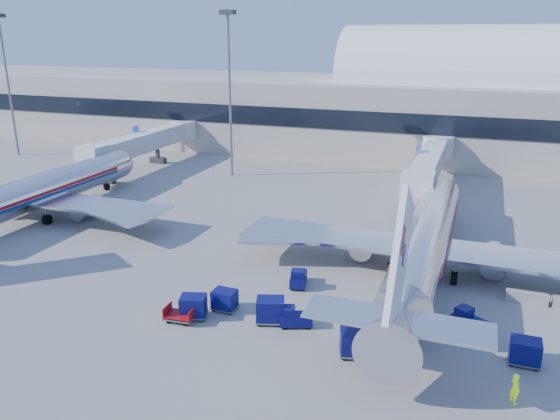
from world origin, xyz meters
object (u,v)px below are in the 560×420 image
at_px(jetbridge_mid, 149,141).
at_px(cart_train_c, 193,306).
at_px(cart_solo_far, 525,351).
at_px(ramp_worker, 515,388).
at_px(cart_train_a, 270,310).
at_px(mast_far_west, 5,65).
at_px(tug_left, 298,278).
at_px(cart_open_red, 181,316).
at_px(mast_west, 229,70).
at_px(cart_train_b, 225,300).
at_px(airliner_main, 425,243).
at_px(barrier_near, 527,298).
at_px(tug_right, 469,321).
at_px(tug_lead, 294,317).
at_px(jetbridge_near, 430,162).
at_px(cart_solo_near, 356,341).
at_px(airliner_mid, 32,193).

distance_m(jetbridge_mid, cart_train_c, 49.70).
bearing_deg(cart_solo_far, ramp_worker, -99.84).
xyz_separation_m(cart_train_a, ramp_worker, (15.90, -3.53, -0.05)).
distance_m(mast_far_west, cart_solo_far, 86.86).
xyz_separation_m(mast_far_west, tug_left, (60.75, -31.30, -14.07)).
relative_size(jetbridge_mid, cart_solo_far, 14.56).
height_order(jetbridge_mid, ramp_worker, jetbridge_mid).
height_order(jetbridge_mid, cart_train_c, jetbridge_mid).
xyz_separation_m(cart_train_c, cart_open_red, (-0.61, -0.80, -0.50)).
xyz_separation_m(mast_west, cart_solo_far, (37.43, -36.82, -13.90)).
bearing_deg(cart_open_red, cart_train_b, 44.95).
xyz_separation_m(airliner_main, ramp_worker, (6.71, -15.59, -2.01)).
relative_size(cart_solo_far, ramp_worker, 1.03).
distance_m(mast_west, tug_left, 40.11).
xyz_separation_m(barrier_near, tug_right, (-3.97, -5.86, 0.28)).
xyz_separation_m(mast_far_west, tug_lead, (62.57, -37.46, -14.12)).
bearing_deg(airliner_main, cart_solo_far, -56.72).
distance_m(jetbridge_near, cart_solo_near, 40.44).
bearing_deg(airliner_mid, tug_right, -10.29).
relative_size(tug_right, cart_solo_near, 1.11).
bearing_deg(jetbridge_mid, tug_lead, -45.99).
distance_m(jetbridge_mid, tug_right, 59.64).
xyz_separation_m(jetbridge_mid, tug_right, (48.43, -34.66, -3.19)).
relative_size(mast_west, tug_left, 8.54).
bearing_deg(cart_train_a, tug_lead, -15.32).
bearing_deg(ramp_worker, tug_lead, 41.02).
distance_m(cart_solo_near, cart_solo_far, 10.38).
height_order(mast_west, tug_right, mast_west).
relative_size(airliner_main, cart_open_red, 17.05).
xyz_separation_m(cart_train_c, ramp_worker, (21.35, -2.21, 0.02)).
relative_size(barrier_near, cart_train_c, 1.33).
bearing_deg(airliner_mid, cart_solo_near, -19.59).
bearing_deg(airliner_mid, cart_train_c, -26.07).
xyz_separation_m(tug_right, cart_solo_far, (3.40, -2.96, 0.15)).
bearing_deg(jetbridge_mid, cart_open_red, -54.24).
relative_size(jetbridge_near, cart_train_b, 15.13).
height_order(mast_far_west, tug_right, mast_far_west).
relative_size(airliner_main, cart_solo_near, 15.02).
distance_m(cart_train_b, cart_train_c, 2.43).
bearing_deg(cart_open_red, jetbridge_mid, 120.79).
height_order(tug_right, cart_solo_near, cart_solo_near).
distance_m(jetbridge_near, tug_left, 32.99).
bearing_deg(cart_train_a, cart_solo_far, -16.09).
height_order(airliner_mid, cart_train_c, airliner_mid).
bearing_deg(tug_left, ramp_worker, -134.34).
xyz_separation_m(cart_train_b, cart_solo_near, (10.46, -2.47, 0.14)).
bearing_deg(cart_train_c, jetbridge_mid, 108.98).
bearing_deg(mast_west, cart_train_b, -65.40).
relative_size(tug_left, cart_train_a, 1.08).
bearing_deg(ramp_worker, mast_west, 7.19).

